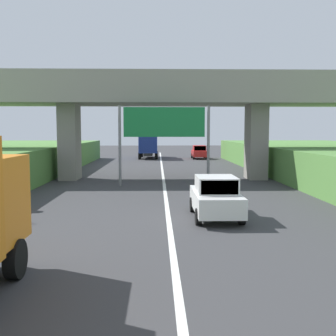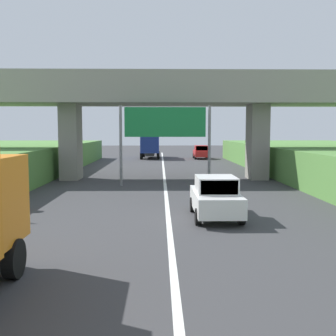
{
  "view_description": "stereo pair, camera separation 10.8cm",
  "coord_description": "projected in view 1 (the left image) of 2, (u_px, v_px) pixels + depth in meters",
  "views": [
    {
      "loc": [
        -0.44,
        -0.95,
        3.53
      ],
      "look_at": [
        0.0,
        15.97,
        2.0
      ],
      "focal_mm": 43.54,
      "sensor_mm": 36.0,
      "label": 1
    },
    {
      "loc": [
        -0.34,
        -0.95,
        3.53
      ],
      "look_at": [
        0.0,
        15.97,
        2.0
      ],
      "focal_mm": 43.54,
      "sensor_mm": 36.0,
      "label": 2
    }
  ],
  "objects": [
    {
      "name": "lane_centre_stripe",
      "position": [
        165.0,
        190.0,
        24.4
      ],
      "size": [
        0.2,
        86.46,
        0.01
      ],
      "primitive_type": "cube",
      "color": "white",
      "rests_on": "ground"
    },
    {
      "name": "overpass_bridge",
      "position": [
        163.0,
        100.0,
        29.66
      ],
      "size": [
        40.0,
        4.8,
        7.67
      ],
      "color": "gray",
      "rests_on": "ground"
    },
    {
      "name": "overhead_highway_sign",
      "position": [
        164.0,
        127.0,
        26.06
      ],
      "size": [
        5.88,
        0.18,
        5.17
      ],
      "color": "slate",
      "rests_on": "ground"
    },
    {
      "name": "truck_blue",
      "position": [
        148.0,
        143.0,
        53.15
      ],
      "size": [
        2.44,
        7.3,
        3.44
      ],
      "color": "black",
      "rests_on": "ground"
    },
    {
      "name": "car_white",
      "position": [
        216.0,
        197.0,
        16.54
      ],
      "size": [
        1.86,
        4.1,
        1.72
      ],
      "color": "silver",
      "rests_on": "ground"
    },
    {
      "name": "car_red",
      "position": [
        199.0,
        152.0,
        52.16
      ],
      "size": [
        1.86,
        4.1,
        1.72
      ],
      "color": "red",
      "rests_on": "ground"
    },
    {
      "name": "construction_barrel_3",
      "position": [
        21.0,
        200.0,
        18.19
      ],
      "size": [
        0.57,
        0.57,
        0.9
      ],
      "color": "orange",
      "rests_on": "ground"
    }
  ]
}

